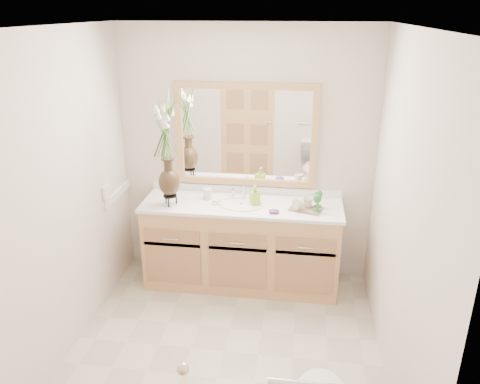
# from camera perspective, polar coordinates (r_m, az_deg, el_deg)

# --- Properties ---
(floor) EXTENTS (2.60, 2.60, 0.00)m
(floor) POSITION_cam_1_polar(r_m,az_deg,el_deg) (3.87, -1.93, -18.83)
(floor) COLOR beige
(floor) RESTS_ON ground
(ceiling) EXTENTS (2.40, 2.60, 0.02)m
(ceiling) POSITION_cam_1_polar(r_m,az_deg,el_deg) (2.95, -2.54, 19.48)
(ceiling) COLOR white
(ceiling) RESTS_ON wall_back
(wall_back) EXTENTS (2.40, 0.02, 2.40)m
(wall_back) POSITION_cam_1_polar(r_m,az_deg,el_deg) (4.43, 0.72, 4.40)
(wall_back) COLOR silver
(wall_back) RESTS_ON floor
(wall_front) EXTENTS (2.40, 0.02, 2.40)m
(wall_front) POSITION_cam_1_polar(r_m,az_deg,el_deg) (2.13, -8.49, -16.50)
(wall_front) COLOR silver
(wall_front) RESTS_ON floor
(wall_left) EXTENTS (0.02, 2.60, 2.40)m
(wall_left) POSITION_cam_1_polar(r_m,az_deg,el_deg) (3.62, -21.26, -1.14)
(wall_left) COLOR silver
(wall_left) RESTS_ON floor
(wall_right) EXTENTS (0.02, 2.60, 2.40)m
(wall_right) POSITION_cam_1_polar(r_m,az_deg,el_deg) (3.25, 19.16, -3.40)
(wall_right) COLOR silver
(wall_right) RESTS_ON floor
(vanity) EXTENTS (1.80, 0.55, 0.80)m
(vanity) POSITION_cam_1_polar(r_m,az_deg,el_deg) (4.48, 0.21, -6.51)
(vanity) COLOR tan
(vanity) RESTS_ON floor
(counter) EXTENTS (1.84, 0.57, 0.03)m
(counter) POSITION_cam_1_polar(r_m,az_deg,el_deg) (4.30, 0.21, -1.62)
(counter) COLOR white
(counter) RESTS_ON vanity
(sink) EXTENTS (0.38, 0.34, 0.23)m
(sink) POSITION_cam_1_polar(r_m,az_deg,el_deg) (4.30, 0.18, -2.19)
(sink) COLOR white
(sink) RESTS_ON counter
(mirror) EXTENTS (1.32, 0.04, 0.97)m
(mirror) POSITION_cam_1_polar(r_m,az_deg,el_deg) (4.35, 0.69, 6.90)
(mirror) COLOR white
(mirror) RESTS_ON wall_back
(switch_plate) EXTENTS (0.02, 0.12, 0.12)m
(switch_plate) POSITION_cam_1_polar(r_m,az_deg,el_deg) (4.32, -16.02, 0.01)
(switch_plate) COLOR white
(switch_plate) RESTS_ON wall_left
(door) EXTENTS (0.80, 0.03, 2.00)m
(door) POSITION_cam_1_polar(r_m,az_deg,el_deg) (2.36, -15.53, -19.08)
(door) COLOR tan
(door) RESTS_ON floor
(flower_vase) EXTENTS (0.22, 0.22, 0.92)m
(flower_vase) POSITION_cam_1_polar(r_m,az_deg,el_deg) (4.12, -8.94, 6.47)
(flower_vase) COLOR black
(flower_vase) RESTS_ON counter
(tumbler) EXTENTS (0.08, 0.08, 0.10)m
(tumbler) POSITION_cam_1_polar(r_m,az_deg,el_deg) (4.39, -3.96, -0.23)
(tumbler) COLOR beige
(tumbler) RESTS_ON counter
(soap_dish) EXTENTS (0.10, 0.10, 0.03)m
(soap_dish) POSITION_cam_1_polar(r_m,az_deg,el_deg) (4.30, -2.92, -1.25)
(soap_dish) COLOR beige
(soap_dish) RESTS_ON counter
(soap_bottle) EXTENTS (0.10, 0.10, 0.16)m
(soap_bottle) POSITION_cam_1_polar(r_m,az_deg,el_deg) (4.26, 1.82, -0.47)
(soap_bottle) COLOR #8EC52E
(soap_bottle) RESTS_ON counter
(purple_dish) EXTENTS (0.10, 0.09, 0.03)m
(purple_dish) POSITION_cam_1_polar(r_m,az_deg,el_deg) (4.10, 4.16, -2.36)
(purple_dish) COLOR #53297B
(purple_dish) RESTS_ON counter
(tray) EXTENTS (0.32, 0.25, 0.01)m
(tray) POSITION_cam_1_polar(r_m,az_deg,el_deg) (4.20, 8.02, -2.06)
(tray) COLOR brown
(tray) RESTS_ON counter
(mug_left) EXTENTS (0.10, 0.10, 0.09)m
(mug_left) POSITION_cam_1_polar(r_m,az_deg,el_deg) (4.15, 6.98, -1.54)
(mug_left) COLOR beige
(mug_left) RESTS_ON tray
(mug_right) EXTENTS (0.11, 0.10, 0.09)m
(mug_right) POSITION_cam_1_polar(r_m,az_deg,el_deg) (4.22, 8.26, -1.20)
(mug_right) COLOR beige
(mug_right) RESTS_ON tray
(goblet_front) EXTENTS (0.07, 0.07, 0.16)m
(goblet_front) POSITION_cam_1_polar(r_m,az_deg,el_deg) (4.12, 9.41, -0.92)
(goblet_front) COLOR #25702C
(goblet_front) RESTS_ON tray
(goblet_back) EXTENTS (0.07, 0.07, 0.16)m
(goblet_back) POSITION_cam_1_polar(r_m,az_deg,el_deg) (4.22, 9.56, -0.40)
(goblet_back) COLOR #25702C
(goblet_back) RESTS_ON tray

